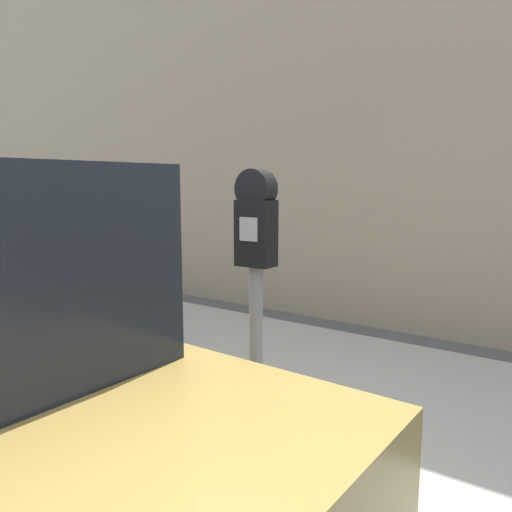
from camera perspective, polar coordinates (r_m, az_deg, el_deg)
name	(u,v)px	position (r m, az deg, el deg)	size (l,w,h in m)	color
sidewalk	(344,405)	(3.72, 9.99, -16.40)	(24.00, 2.80, 0.13)	#BCB7AD
building_facade	(449,80)	(5.62, 21.17, 18.20)	(24.00, 0.30, 5.25)	tan
parking_meter	(256,274)	(2.36, -0.01, -2.09)	(0.18, 0.12, 1.55)	slate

